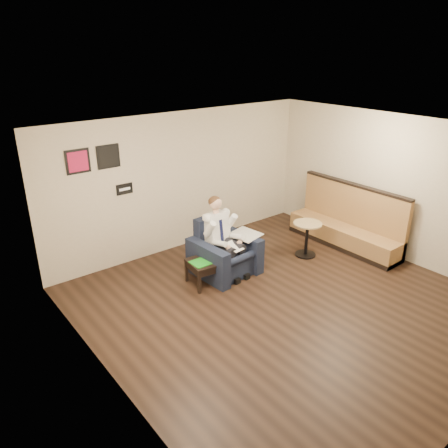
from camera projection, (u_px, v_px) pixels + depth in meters
ground at (286, 304)px, 7.23m from camera, size 6.00×6.00×0.00m
wall_back at (183, 181)px, 8.86m from camera, size 6.00×0.02×2.80m
wall_left at (108, 290)px, 4.97m from camera, size 0.02×6.00×2.80m
wall_right at (399, 189)px, 8.41m from camera, size 0.02×6.00×2.80m
ceiling at (297, 135)px, 6.15m from camera, size 6.00×6.00×0.02m
seating_sign at (124, 189)px, 8.06m from camera, size 0.32×0.02×0.20m
art_print_left at (78, 161)px, 7.35m from camera, size 0.42×0.03×0.42m
art_print_right at (108, 157)px, 7.67m from camera, size 0.42×0.03×0.42m
armchair at (225, 248)px, 8.04m from camera, size 1.11×1.11×1.01m
seated_man at (230, 241)px, 7.88m from camera, size 0.72×1.03×1.38m
lap_papers at (234, 246)px, 7.83m from camera, size 0.27×0.36×0.01m
newspaper at (245, 234)px, 8.16m from camera, size 0.50×0.59×0.01m
side_table at (205, 272)px, 7.76m from camera, size 0.62×0.62×0.45m
green_folder at (204, 261)px, 7.64m from camera, size 0.45×0.32×0.01m
coffee_mug at (210, 253)px, 7.84m from camera, size 0.09×0.09×0.10m
smartphone at (203, 256)px, 7.82m from camera, size 0.16×0.11×0.01m
banquette at (345, 217)px, 9.08m from camera, size 0.60×2.53×1.30m
cafe_table at (307, 239)px, 8.76m from camera, size 0.63×0.63×0.71m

